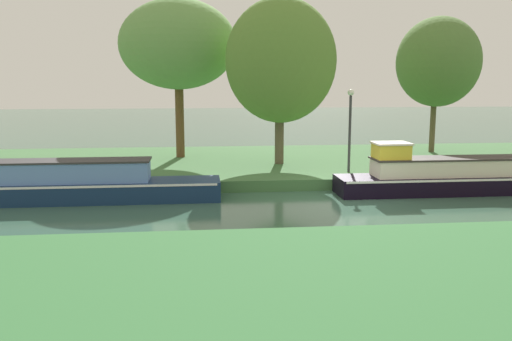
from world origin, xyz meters
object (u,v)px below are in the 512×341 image
(willow_tree_right, at_px, (438,62))
(black_narrowboat, at_px, (449,176))
(willow_tree_centre, at_px, (281,61))
(navy_barge, at_px, (42,184))
(mooring_post_near, at_px, (489,164))
(willow_tree_left, at_px, (178,45))
(lamp_post, at_px, (350,121))

(willow_tree_right, bearing_deg, black_narrowboat, -110.24)
(willow_tree_right, bearing_deg, willow_tree_centre, -158.86)
(navy_barge, height_order, mooring_post_near, navy_barge)
(willow_tree_centre, relative_size, mooring_post_near, 10.36)
(black_narrowboat, distance_m, willow_tree_centre, 7.85)
(navy_barge, height_order, willow_tree_centre, willow_tree_centre)
(willow_tree_left, relative_size, willow_tree_right, 1.09)
(black_narrowboat, distance_m, mooring_post_near, 2.78)
(black_narrowboat, bearing_deg, mooring_post_near, 34.39)
(willow_tree_left, distance_m, willow_tree_centre, 4.97)
(willow_tree_left, height_order, willow_tree_right, willow_tree_left)
(willow_tree_left, height_order, willow_tree_centre, willow_tree_left)
(mooring_post_near, bearing_deg, willow_tree_left, 155.40)
(lamp_post, bearing_deg, willow_tree_right, 41.98)
(lamp_post, relative_size, mooring_post_near, 4.81)
(willow_tree_left, height_order, lamp_post, willow_tree_left)
(black_narrowboat, relative_size, willow_tree_left, 1.13)
(willow_tree_left, bearing_deg, willow_tree_centre, -32.21)
(navy_barge, distance_m, black_narrowboat, 13.49)
(navy_barge, relative_size, willow_tree_centre, 1.64)
(black_narrowboat, xyz_separation_m, lamp_post, (-2.88, 2.31, 1.76))
(navy_barge, xyz_separation_m, willow_tree_right, (16.20, 7.34, 4.08))
(black_narrowboat, relative_size, lamp_post, 2.52)
(navy_barge, distance_m, willow_tree_right, 18.25)
(navy_barge, height_order, willow_tree_right, willow_tree_right)
(willow_tree_right, relative_size, lamp_post, 2.05)
(lamp_post, xyz_separation_m, mooring_post_near, (5.17, -0.75, -1.62))
(black_narrowboat, xyz_separation_m, willow_tree_centre, (-5.21, 4.28, 4.02))
(black_narrowboat, height_order, willow_tree_right, willow_tree_right)
(navy_barge, xyz_separation_m, willow_tree_centre, (8.28, 4.28, 4.00))
(lamp_post, bearing_deg, mooring_post_near, -8.24)
(willow_tree_right, bearing_deg, navy_barge, -155.61)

